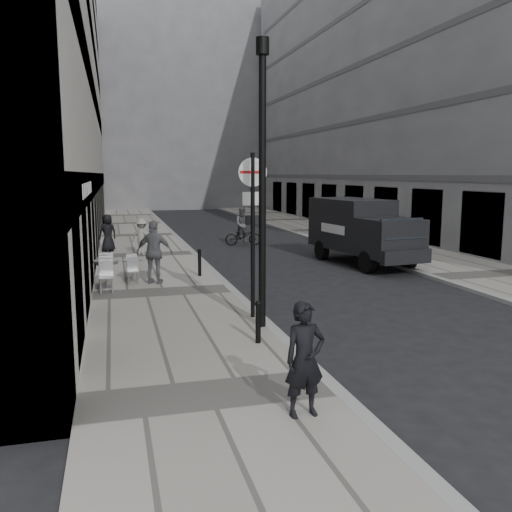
% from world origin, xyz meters
% --- Properties ---
extents(ground, '(120.00, 120.00, 0.00)m').
position_xyz_m(ground, '(0.00, 0.00, 0.00)').
color(ground, black).
rests_on(ground, ground).
extents(sidewalk, '(4.00, 60.00, 0.12)m').
position_xyz_m(sidewalk, '(-2.00, 18.00, 0.06)').
color(sidewalk, '#9C968D').
rests_on(sidewalk, ground).
extents(far_sidewalk, '(4.00, 60.00, 0.12)m').
position_xyz_m(far_sidewalk, '(9.00, 18.00, 0.06)').
color(far_sidewalk, '#9C968D').
rests_on(far_sidewalk, ground).
extents(building_left, '(4.00, 45.00, 18.00)m').
position_xyz_m(building_left, '(-6.00, 24.50, 9.00)').
color(building_left, beige).
rests_on(building_left, ground).
extents(building_right, '(6.00, 45.00, 20.00)m').
position_xyz_m(building_right, '(14.00, 24.50, 10.00)').
color(building_right, gray).
rests_on(building_right, ground).
extents(building_far, '(24.00, 16.00, 22.00)m').
position_xyz_m(building_far, '(1.50, 56.00, 11.00)').
color(building_far, gray).
rests_on(building_far, ground).
extents(walking_man, '(0.63, 0.45, 1.64)m').
position_xyz_m(walking_man, '(-0.83, 1.63, 0.94)').
color(walking_man, black).
rests_on(walking_man, sidewalk).
extents(sign_post, '(0.66, 0.12, 3.87)m').
position_xyz_m(sign_post, '(-0.20, 6.98, 2.60)').
color(sign_post, black).
rests_on(sign_post, sidewalk).
extents(lamppost, '(0.28, 0.28, 6.19)m').
position_xyz_m(lamppost, '(-0.20, 6.15, 3.56)').
color(lamppost, black).
rests_on(lamppost, sidewalk).
extents(bollard_near, '(0.11, 0.11, 0.81)m').
position_xyz_m(bollard_near, '(-0.60, 5.00, 0.52)').
color(bollard_near, black).
rests_on(bollard_near, sidewalk).
extents(bollard_far, '(0.11, 0.11, 0.85)m').
position_xyz_m(bollard_far, '(-0.60, 12.54, 0.55)').
color(bollard_far, black).
rests_on(bollard_far, sidewalk).
extents(panel_van, '(2.60, 5.54, 2.52)m').
position_xyz_m(panel_van, '(5.98, 14.06, 1.42)').
color(panel_van, black).
rests_on(panel_van, ground).
extents(cyclist, '(1.83, 0.81, 1.91)m').
position_xyz_m(cyclist, '(2.84, 20.61, 0.74)').
color(cyclist, black).
rests_on(cyclist, ground).
extents(pedestrian_a, '(1.25, 0.90, 1.97)m').
position_xyz_m(pedestrian_a, '(-2.15, 11.59, 1.11)').
color(pedestrian_a, slate).
rests_on(pedestrian_a, sidewalk).
extents(pedestrian_b, '(1.14, 0.99, 1.54)m').
position_xyz_m(pedestrian_b, '(-2.21, 17.91, 0.89)').
color(pedestrian_b, gray).
rests_on(pedestrian_b, sidewalk).
extents(pedestrian_c, '(0.95, 0.81, 1.64)m').
position_xyz_m(pedestrian_c, '(-3.60, 19.31, 0.94)').
color(pedestrian_c, black).
rests_on(pedestrian_c, sidewalk).
extents(cafe_table_near, '(0.70, 1.58, 0.90)m').
position_xyz_m(cafe_table_near, '(-3.60, 11.27, 0.58)').
color(cafe_table_near, silver).
rests_on(cafe_table_near, sidewalk).
extents(cafe_table_mid, '(0.63, 1.43, 0.81)m').
position_xyz_m(cafe_table_mid, '(-2.81, 12.23, 0.53)').
color(cafe_table_mid, '#AAAAAC').
rests_on(cafe_table_mid, sidewalk).
extents(cafe_table_far, '(0.76, 1.72, 0.98)m').
position_xyz_m(cafe_table_far, '(-3.60, 11.36, 0.62)').
color(cafe_table_far, '#BCBCBF').
rests_on(cafe_table_far, sidewalk).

